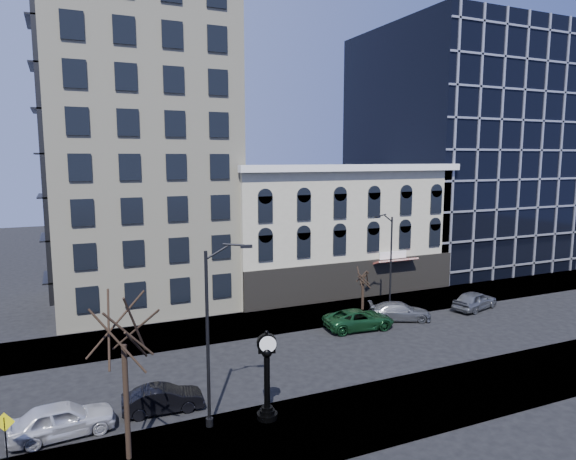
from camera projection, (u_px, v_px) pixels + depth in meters
name	position (u px, v px, depth m)	size (l,w,h in m)	color
ground	(285.00, 362.00, 33.14)	(160.00, 160.00, 0.00)	black
sidewalk_far	(244.00, 325.00, 40.37)	(160.00, 6.00, 0.12)	#9C9B8E
sidewalk_near	(348.00, 418.00, 25.89)	(160.00, 6.00, 0.12)	#9C9B8E
cream_tower	(135.00, 86.00, 45.05)	(15.90, 15.40, 42.50)	beige
victorian_row	(331.00, 229.00, 51.51)	(22.60, 11.19, 12.50)	#BEB89C
glass_office	(455.00, 150.00, 62.98)	(20.00, 20.15, 28.00)	black
street_clock	(267.00, 379.00, 25.47)	(1.04, 1.04, 4.59)	black
street_lamp_near	(221.00, 287.00, 24.17)	(2.35, 0.78, 9.19)	black
street_lamp_far	(387.00, 237.00, 42.20)	(2.16, 0.88, 8.59)	black
bare_tree_near	(123.00, 319.00, 21.46)	(4.84, 4.84, 8.30)	black
bare_tree_far	(363.00, 274.00, 43.86)	(2.40, 2.40, 4.12)	black
warning_sign	(5.00, 431.00, 21.28)	(0.80, 0.29, 2.54)	black
car_near_a	(62.00, 419.00, 24.26)	(1.94, 4.81, 1.64)	silver
car_near_b	(163.00, 399.00, 26.62)	(1.44, 4.14, 1.36)	black
car_far_a	(359.00, 319.00, 39.45)	(2.53, 5.49, 1.53)	#143F1E
car_far_b	(400.00, 311.00, 41.65)	(2.04, 5.02, 1.46)	#595B60
car_far_c	(475.00, 300.00, 44.53)	(1.93, 4.79, 1.63)	#595B60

